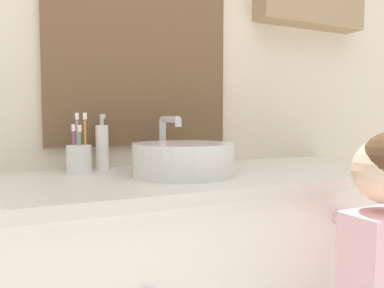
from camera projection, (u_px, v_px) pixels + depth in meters
The scene contains 4 objects.
wall_back at pixel (184, 47), 1.49m from camera, with size 3.20×0.18×2.50m.
sink_basin at pixel (183, 158), 1.17m from camera, with size 0.32×0.37×0.19m.
toothbrush_holder at pixel (79, 158), 1.21m from camera, with size 0.08×0.08×0.20m.
soap_dispenser at pixel (102, 147), 1.30m from camera, with size 0.04×0.04×0.19m.
Camera 1 is at (-0.58, -0.76, 1.00)m, focal length 35.00 mm.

